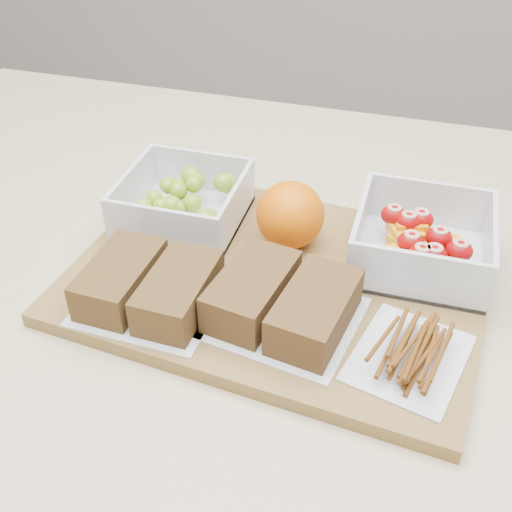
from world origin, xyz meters
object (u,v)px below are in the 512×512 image
object	(u,v)px
fruit_container	(421,244)
sandwich_bag_left	(149,286)
grape_container	(186,202)
cutting_board	(277,280)
orange	(290,215)
pretzel_bag	(411,349)
sandwich_bag_center	(283,302)

from	to	relation	value
fruit_container	sandwich_bag_left	distance (m)	0.29
grape_container	cutting_board	bearing A→B (deg)	-28.49
orange	pretzel_bag	xyz separation A→B (m)	(0.15, -0.14, -0.02)
orange	pretzel_bag	size ratio (longest dim) A/B	0.56
grape_container	fruit_container	size ratio (longest dim) A/B	0.95
cutting_board	sandwich_bag_left	distance (m)	0.14
grape_container	sandwich_bag_left	world-z (taller)	grape_container
cutting_board	fruit_container	bearing A→B (deg)	30.78
pretzel_bag	cutting_board	bearing A→B (deg)	150.43
grape_container	pretzel_bag	bearing A→B (deg)	-29.07
grape_container	sandwich_bag_center	bearing A→B (deg)	-41.48
sandwich_bag_center	pretzel_bag	distance (m)	0.12
sandwich_bag_left	pretzel_bag	xyz separation A→B (m)	(0.25, -0.01, -0.01)
pretzel_bag	sandwich_bag_left	bearing A→B (deg)	178.67
grape_container	orange	bearing A→B (deg)	-4.88
orange	cutting_board	bearing A→B (deg)	-88.49
grape_container	sandwich_bag_left	bearing A→B (deg)	-83.16
fruit_container	pretzel_bag	distance (m)	0.15
orange	sandwich_bag_left	xyz separation A→B (m)	(-0.11, -0.13, -0.02)
cutting_board	orange	bearing A→B (deg)	97.25
grape_container	orange	world-z (taller)	orange
sandwich_bag_left	sandwich_bag_center	xyz separation A→B (m)	(0.13, 0.01, 0.00)
orange	fruit_container	bearing A→B (deg)	2.82
grape_container	sandwich_bag_center	distance (m)	0.20
pretzel_bag	orange	bearing A→B (deg)	136.12
grape_container	fruit_container	xyz separation A→B (m)	(0.27, -0.00, -0.00)
cutting_board	sandwich_bag_center	world-z (taller)	sandwich_bag_center
fruit_container	cutting_board	bearing A→B (deg)	-154.96
cutting_board	sandwich_bag_left	world-z (taller)	sandwich_bag_left
cutting_board	sandwich_bag_left	xyz separation A→B (m)	(-0.11, -0.08, 0.03)
grape_container	pretzel_bag	distance (m)	0.31
cutting_board	grape_container	bearing A→B (deg)	157.25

